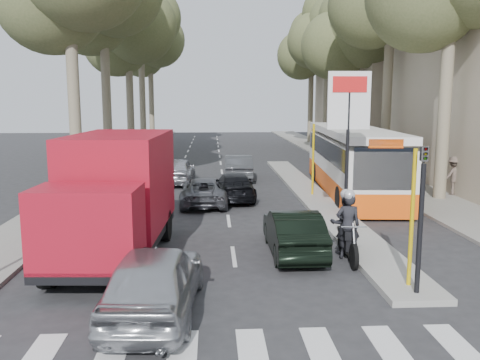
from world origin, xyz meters
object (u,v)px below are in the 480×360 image
object	(u,v)px
city_bus	(352,159)
red_truck	(116,194)
motorcycle	(346,226)
dark_hatchback	(293,232)
silver_hatchback	(155,279)

from	to	relation	value
city_bus	red_truck	bearing A→B (deg)	-130.09
city_bus	motorcycle	distance (m)	10.82
red_truck	motorcycle	bearing A→B (deg)	-0.05
red_truck	motorcycle	xyz separation A→B (m)	(6.75, -0.39, -0.96)
dark_hatchback	red_truck	bearing A→B (deg)	0.21
silver_hatchback	red_truck	size ratio (longest dim) A/B	0.66
dark_hatchback	motorcycle	bearing A→B (deg)	163.67
dark_hatchback	city_bus	size ratio (longest dim) A/B	0.33
silver_hatchback	motorcycle	distance (m)	6.40
motorcycle	dark_hatchback	bearing A→B (deg)	167.16
silver_hatchback	red_truck	world-z (taller)	red_truck
silver_hatchback	motorcycle	bearing A→B (deg)	-140.46
silver_hatchback	dark_hatchback	size ratio (longest dim) A/B	1.11
motorcycle	city_bus	bearing A→B (deg)	77.07
dark_hatchback	red_truck	world-z (taller)	red_truck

